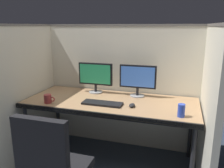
# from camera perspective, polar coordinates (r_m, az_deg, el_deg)

# --- Properties ---
(cubicle_partition_rear) EXTENTS (2.21, 0.06, 1.57)m
(cubicle_partition_rear) POSITION_cam_1_polar(r_m,az_deg,el_deg) (2.97, 2.24, -0.65)
(cubicle_partition_rear) COLOR beige
(cubicle_partition_rear) RESTS_ON ground
(cubicle_partition_left) EXTENTS (0.06, 1.41, 1.57)m
(cubicle_partition_left) POSITION_cam_1_polar(r_m,az_deg,el_deg) (2.92, -19.92, -1.76)
(cubicle_partition_left) COLOR beige
(cubicle_partition_left) RESTS_ON ground
(cubicle_partition_right) EXTENTS (0.06, 1.41, 1.57)m
(cubicle_partition_right) POSITION_cam_1_polar(r_m,az_deg,el_deg) (2.37, 22.60, -5.66)
(cubicle_partition_right) COLOR beige
(cubicle_partition_right) RESTS_ON ground
(desk) EXTENTS (1.90, 0.80, 0.74)m
(desk) POSITION_cam_1_polar(r_m,az_deg,el_deg) (2.58, -0.41, -5.27)
(desk) COLOR #997551
(desk) RESTS_ON ground
(monitor_left) EXTENTS (0.43, 0.17, 0.37)m
(monitor_left) POSITION_cam_1_polar(r_m,az_deg,el_deg) (2.83, -4.13, 2.07)
(monitor_left) COLOR gray
(monitor_left) RESTS_ON desk
(monitor_right) EXTENTS (0.43, 0.17, 0.37)m
(monitor_right) POSITION_cam_1_polar(r_m,az_deg,el_deg) (2.69, 6.40, 1.36)
(monitor_right) COLOR gray
(monitor_right) RESTS_ON desk
(keyboard_main) EXTENTS (0.43, 0.15, 0.02)m
(keyboard_main) POSITION_cam_1_polar(r_m,az_deg,el_deg) (2.45, -2.44, -4.83)
(keyboard_main) COLOR black
(keyboard_main) RESTS_ON desk
(computer_mouse) EXTENTS (0.06, 0.10, 0.04)m
(computer_mouse) POSITION_cam_1_polar(r_m,az_deg,el_deg) (2.38, 5.00, -5.32)
(computer_mouse) COLOR black
(computer_mouse) RESTS_ON desk
(soda_can) EXTENTS (0.07, 0.07, 0.12)m
(soda_can) POSITION_cam_1_polar(r_m,az_deg,el_deg) (2.20, 16.85, -6.32)
(soda_can) COLOR #263FB2
(soda_can) RESTS_ON desk
(coffee_mug) EXTENTS (0.13, 0.08, 0.09)m
(coffee_mug) POSITION_cam_1_polar(r_m,az_deg,el_deg) (2.58, -15.63, -3.55)
(coffee_mug) COLOR #993333
(coffee_mug) RESTS_ON desk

